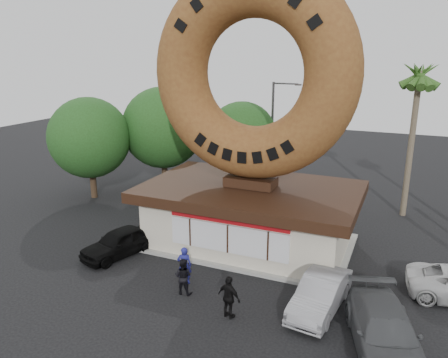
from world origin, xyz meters
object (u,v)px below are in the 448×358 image
car_grey (385,332)px  car_silver (320,294)px  street_lamp (274,131)px  donut_shop (250,213)px  person_center (183,276)px  car_black (119,242)px  person_right (229,297)px  giant_donut (253,74)px  person_left (184,265)px

car_grey → car_silver: bearing=130.3°
street_lamp → car_grey: street_lamp is taller
car_grey → donut_shop: bearing=122.0°
street_lamp → person_center: size_ratio=4.93×
person_center → car_black: size_ratio=0.39×
person_right → car_grey: person_right is taller
person_center → car_grey: person_center is taller
car_black → giant_donut: bearing=52.9°
donut_shop → person_left: 5.33m
giant_donut → street_lamp: giant_donut is taller
person_left → car_black: size_ratio=0.43×
giant_donut → car_silver: 10.73m
street_lamp → car_grey: bearing=-60.8°
person_right → car_black: person_right is taller
donut_shop → car_black: size_ratio=2.72×
car_grey → person_center: bearing=159.4°
donut_shop → car_black: (-5.67, -3.91, -1.06)m
person_left → car_grey: 8.71m
donut_shop → person_center: 6.03m
car_grey → person_right: bearing=166.3°
donut_shop → giant_donut: 7.26m
giant_donut → person_center: 10.16m
donut_shop → car_grey: 9.84m
person_right → car_black: (-7.30, 2.85, -0.19)m
donut_shop → person_center: bearing=-98.6°
car_silver → car_black: bearing=-178.2°
giant_donut → person_left: (-1.24, -5.12, -8.15)m
donut_shop → street_lamp: 10.54m
street_lamp → car_silver: size_ratio=1.87×
street_lamp → person_right: bearing=-78.3°
car_black → street_lamp: bearing=92.9°
giant_donut → person_right: bearing=-76.5°
donut_shop → car_grey: bearing=-41.3°
car_black → person_right: bearing=-3.1°
giant_donut → car_black: 10.81m
donut_shop → car_black: 6.97m
person_right → person_center: bearing=-3.0°
street_lamp → person_left: 15.56m
person_left → car_silver: 6.03m
car_silver → street_lamp: bearing=120.8°
person_center → car_grey: size_ratio=0.31×
person_center → person_right: bearing=155.6°
street_lamp → person_right: 17.50m
person_right → person_left: bearing=-13.9°
giant_donut → person_center: bearing=-98.5°
person_center → person_right: (2.51, -0.87, 0.08)m
person_right → donut_shop: bearing=-60.4°
giant_donut → car_grey: giant_donut is taller
person_center → car_black: 5.18m
giant_donut → person_center: (-0.89, -5.91, -8.22)m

